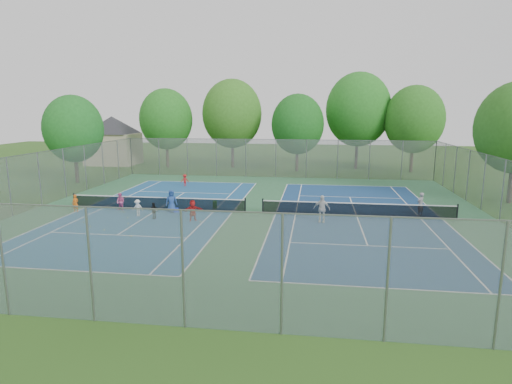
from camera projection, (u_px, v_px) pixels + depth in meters
The scene contains 38 objects.
ground at pixel (254, 213), 29.72m from camera, with size 120.00×120.00×0.00m, color #2B541A.
court_pad at pixel (254, 213), 29.72m from camera, with size 32.00×32.00×0.01m, color #2F633F.
court_left at pixel (158, 210), 30.67m from camera, with size 10.97×23.77×0.01m, color navy.
court_right at pixel (357, 216), 28.77m from camera, with size 10.97×23.77×0.01m, color navy.
net_left at pixel (157, 204), 30.59m from camera, with size 12.87×0.10×0.91m, color black.
net_right at pixel (357, 210), 28.68m from camera, with size 12.87×0.10×0.91m, color black.
fence_north at pixel (276, 159), 44.89m from camera, with size 32.00×0.10×4.00m, color gray.
fence_south at pixel (183, 270), 13.79m from camera, with size 32.00×0.10×4.00m, color gray.
fence_west at pixel (40, 180), 31.52m from camera, with size 32.00×0.10×4.00m, color gray.
fence_east at pixel (503, 191), 27.16m from camera, with size 32.00×0.10×4.00m, color gray.
house at pixel (112, 132), 55.25m from camera, with size 11.03×11.03×7.30m.
tree_nw at pixel (166, 119), 51.89m from camera, with size 6.40×6.40×9.58m.
tree_nl at pixel (232, 114), 51.65m from camera, with size 7.20×7.20×10.69m.
tree_nc at pixel (298, 124), 48.84m from camera, with size 6.00×6.00×8.85m.
tree_nr at pixel (358, 110), 50.48m from camera, with size 7.60×7.60×11.42m.
tree_ne at pixel (414, 119), 47.93m from camera, with size 6.60×6.60×9.77m.
tree_side_w at pixel (73, 129), 41.03m from camera, with size 5.60×5.60×8.47m.
ball_crate at pixel (176, 210), 29.92m from camera, with size 0.34×0.34×0.29m, color #1939C0.
ball_hopper at pixel (215, 205), 30.98m from camera, with size 0.30×0.30×0.58m, color #248428.
student_a at pixel (75, 203), 29.85m from camera, with size 0.46×0.30×1.25m, color #D45B13.
student_b at pixel (121, 202), 30.31m from camera, with size 0.62×0.48×1.27m, color #CC4F86.
student_c at pixel (138, 208), 28.77m from camera, with size 0.74×0.42×1.14m, color silver.
student_d at pixel (154, 211), 28.01m from camera, with size 0.65×0.27×1.10m, color black.
student_e at pixel (171, 201), 29.77m from camera, with size 0.78×0.51×1.61m, color navy.
student_f at pixel (193, 211), 27.49m from camera, with size 1.28×0.41×1.38m, color maroon.
child_far_baseline at pixel (185, 180), 39.92m from camera, with size 0.73×0.42×1.13m, color #AF191B.
instructor at pixel (420, 204), 28.82m from camera, with size 0.59×0.38×1.61m, color gray.
teen_court_b at pixel (322, 209), 27.12m from camera, with size 1.04×0.43×1.77m, color silver.
tennis_ball_0 at pixel (124, 212), 29.75m from camera, with size 0.07×0.07×0.07m, color #BFE334.
tennis_ball_1 at pixel (84, 222), 27.12m from camera, with size 0.07×0.07×0.07m, color #BBD130.
tennis_ball_2 at pixel (121, 212), 29.88m from camera, with size 0.07×0.07×0.07m, color #A9CD2F.
tennis_ball_3 at pixel (86, 217), 28.46m from camera, with size 0.07×0.07×0.07m, color #AFD631.
tennis_ball_4 at pixel (90, 227), 26.11m from camera, with size 0.07×0.07×0.07m, color #D5EA36.
tennis_ball_5 at pixel (128, 224), 26.82m from camera, with size 0.07×0.07×0.07m, color #AEC82E.
tennis_ball_6 at pixel (131, 237), 24.11m from camera, with size 0.07×0.07×0.07m, color #BEDA32.
tennis_ball_7 at pixel (104, 230), 25.41m from camera, with size 0.07×0.07×0.07m, color #E4F037.
tennis_ball_8 at pixel (128, 218), 28.22m from camera, with size 0.07×0.07×0.07m, color #DCF037.
tennis_ball_9 at pixel (200, 222), 27.29m from camera, with size 0.07×0.07×0.07m, color #D6E535.
Camera 1 is at (4.15, -28.60, 7.11)m, focal length 30.00 mm.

